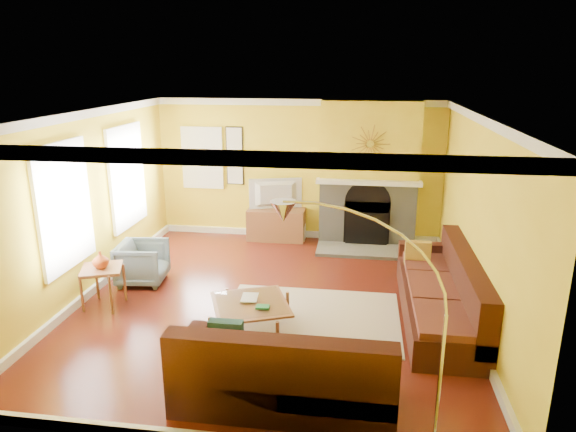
% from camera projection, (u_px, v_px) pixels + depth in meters
% --- Properties ---
extents(floor, '(5.50, 6.00, 0.02)m').
position_uv_depth(floor, '(272.00, 302.00, 7.47)').
color(floor, maroon).
rests_on(floor, ground).
extents(ceiling, '(5.50, 6.00, 0.02)m').
position_uv_depth(ceiling, '(271.00, 113.00, 6.70)').
color(ceiling, white).
rests_on(ceiling, ground).
extents(wall_back, '(5.50, 0.02, 2.70)m').
position_uv_depth(wall_back, '(298.00, 170.00, 9.94)').
color(wall_back, yellow).
rests_on(wall_back, ground).
extents(wall_front, '(5.50, 0.02, 2.70)m').
position_uv_depth(wall_front, '(209.00, 313.00, 4.23)').
color(wall_front, yellow).
rests_on(wall_front, ground).
extents(wall_left, '(0.02, 6.00, 2.70)m').
position_uv_depth(wall_left, '(85.00, 205.00, 7.46)').
color(wall_left, yellow).
rests_on(wall_left, ground).
extents(wall_right, '(0.02, 6.00, 2.70)m').
position_uv_depth(wall_right, '(479.00, 221.00, 6.71)').
color(wall_right, yellow).
rests_on(wall_right, ground).
extents(baseboard, '(5.50, 6.00, 0.12)m').
position_uv_depth(baseboard, '(272.00, 298.00, 7.45)').
color(baseboard, white).
rests_on(baseboard, floor).
extents(crown_molding, '(5.50, 6.00, 0.12)m').
position_uv_depth(crown_molding, '(271.00, 118.00, 6.72)').
color(crown_molding, white).
rests_on(crown_molding, ceiling).
extents(window_left_near, '(0.06, 1.22, 1.72)m').
position_uv_depth(window_left_near, '(126.00, 177.00, 8.65)').
color(window_left_near, white).
rests_on(window_left_near, wall_left).
extents(window_left_far, '(0.06, 1.22, 1.72)m').
position_uv_depth(window_left_far, '(63.00, 206.00, 6.85)').
color(window_left_far, white).
rests_on(window_left_far, wall_left).
extents(window_back, '(0.82, 0.06, 1.22)m').
position_uv_depth(window_back, '(202.00, 158.00, 10.10)').
color(window_back, white).
rests_on(window_back, wall_back).
extents(wall_art, '(0.34, 0.04, 1.14)m').
position_uv_depth(wall_art, '(235.00, 156.00, 10.00)').
color(wall_art, white).
rests_on(wall_art, wall_back).
extents(fireplace, '(1.80, 0.40, 2.70)m').
position_uv_depth(fireplace, '(369.00, 174.00, 9.56)').
color(fireplace, gray).
rests_on(fireplace, floor).
extents(mantel, '(1.92, 0.22, 0.08)m').
position_uv_depth(mantel, '(369.00, 182.00, 9.36)').
color(mantel, white).
rests_on(mantel, fireplace).
extents(hearth, '(1.80, 0.70, 0.06)m').
position_uv_depth(hearth, '(366.00, 251.00, 9.41)').
color(hearth, gray).
rests_on(hearth, floor).
extents(sunburst, '(0.70, 0.04, 0.70)m').
position_uv_depth(sunburst, '(370.00, 144.00, 9.17)').
color(sunburst, olive).
rests_on(sunburst, fireplace).
extents(rug, '(2.40, 1.80, 0.02)m').
position_uv_depth(rug, '(311.00, 317.00, 7.00)').
color(rug, beige).
rests_on(rug, floor).
extents(sectional_sofa, '(3.33, 3.95, 0.90)m').
position_uv_depth(sectional_sofa, '(346.00, 300.00, 6.51)').
color(sectional_sofa, '#3E1A13').
rests_on(sectional_sofa, floor).
extents(coffee_table, '(1.22, 1.22, 0.37)m').
position_uv_depth(coffee_table, '(251.00, 315.00, 6.67)').
color(coffee_table, white).
rests_on(coffee_table, floor).
extents(media_console, '(1.11, 0.50, 0.61)m').
position_uv_depth(media_console, '(276.00, 224.00, 10.05)').
color(media_console, brown).
rests_on(media_console, floor).
extents(tv, '(1.03, 0.42, 0.59)m').
position_uv_depth(tv, '(276.00, 195.00, 9.88)').
color(tv, black).
rests_on(tv, media_console).
extents(subwoofer, '(0.29, 0.29, 0.29)m').
position_uv_depth(subwoofer, '(298.00, 232.00, 10.09)').
color(subwoofer, white).
rests_on(subwoofer, floor).
extents(armchair, '(0.79, 0.78, 0.66)m').
position_uv_depth(armchair, '(143.00, 263.00, 8.05)').
color(armchair, slate).
rests_on(armchair, floor).
extents(side_table, '(0.69, 0.69, 0.59)m').
position_uv_depth(side_table, '(104.00, 287.00, 7.26)').
color(side_table, brown).
rests_on(side_table, floor).
extents(vase, '(0.28, 0.28, 0.24)m').
position_uv_depth(vase, '(101.00, 260.00, 7.14)').
color(vase, '#C74B17').
rests_on(vase, side_table).
extents(book, '(0.24, 0.31, 0.03)m').
position_uv_depth(book, '(241.00, 298.00, 6.72)').
color(book, white).
rests_on(book, coffee_table).
extents(arc_lamp, '(1.43, 0.36, 2.27)m').
position_uv_depth(arc_lamp, '(368.00, 335.00, 4.31)').
color(arc_lamp, silver).
rests_on(arc_lamp, floor).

